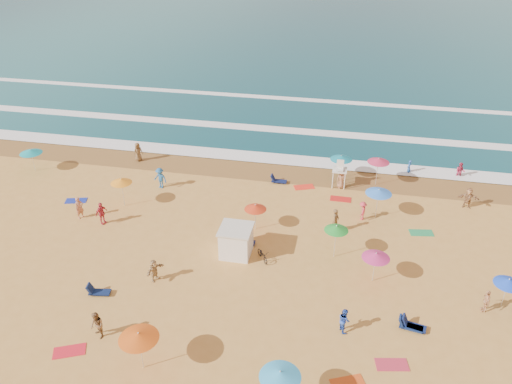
# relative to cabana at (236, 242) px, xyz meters

# --- Properties ---
(ground) EXTENTS (220.00, 220.00, 0.00)m
(ground) POSITION_rel_cabana_xyz_m (2.91, 0.10, -1.00)
(ground) COLOR gold
(ground) RESTS_ON ground
(ocean) EXTENTS (220.00, 140.00, 0.18)m
(ocean) POSITION_rel_cabana_xyz_m (2.91, 84.10, -1.00)
(ocean) COLOR #0C4756
(ocean) RESTS_ON ground
(wet_sand) EXTENTS (220.00, 220.00, 0.00)m
(wet_sand) POSITION_rel_cabana_xyz_m (2.91, 12.60, -0.99)
(wet_sand) COLOR olive
(wet_sand) RESTS_ON ground
(surf_foam) EXTENTS (200.00, 18.70, 0.05)m
(surf_foam) POSITION_rel_cabana_xyz_m (2.91, 21.42, -0.90)
(surf_foam) COLOR white
(surf_foam) RESTS_ON ground
(cabana) EXTENTS (2.00, 2.00, 2.00)m
(cabana) POSITION_rel_cabana_xyz_m (0.00, 0.00, 0.00)
(cabana) COLOR white
(cabana) RESTS_ON ground
(cabana_roof) EXTENTS (2.20, 2.20, 0.12)m
(cabana_roof) POSITION_rel_cabana_xyz_m (0.00, 0.00, 1.06)
(cabana_roof) COLOR silver
(cabana_roof) RESTS_ON cabana
(bicycle) EXTENTS (1.32, 1.58, 0.81)m
(bicycle) POSITION_rel_cabana_xyz_m (1.90, -0.30, -0.59)
(bicycle) COLOR black
(bicycle) RESTS_ON ground
(lifeguard_stand) EXTENTS (1.20, 1.20, 2.10)m
(lifeguard_stand) POSITION_rel_cabana_xyz_m (6.37, 11.07, 0.05)
(lifeguard_stand) COLOR white
(lifeguard_stand) RESTS_ON ground
(beach_umbrellas) EXTENTS (53.39, 25.94, 0.81)m
(beach_umbrellas) POSITION_rel_cabana_xyz_m (4.22, 0.62, 1.11)
(beach_umbrellas) COLOR #1626C1
(beach_umbrellas) RESTS_ON ground
(loungers) EXTENTS (47.73, 26.77, 0.34)m
(loungers) POSITION_rel_cabana_xyz_m (10.72, -2.11, -0.83)
(loungers) COLOR #0E1C47
(loungers) RESTS_ON ground
(towels) EXTENTS (44.54, 25.44, 0.03)m
(towels) POSITION_rel_cabana_xyz_m (4.17, -1.73, -0.98)
(towels) COLOR red
(towels) RESTS_ON ground
(beachgoers) EXTENTS (46.17, 24.79, 2.12)m
(beachgoers) POSITION_rel_cabana_xyz_m (2.96, 4.88, -0.19)
(beachgoers) COLOR #E49377
(beachgoers) RESTS_ON ground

